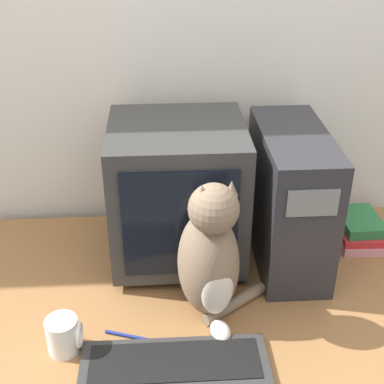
% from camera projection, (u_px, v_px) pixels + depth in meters
% --- Properties ---
extents(wall_back, '(7.00, 0.05, 2.50)m').
position_uv_depth(wall_back, '(186.00, 68.00, 1.73)').
color(wall_back, silver).
rests_on(wall_back, ground_plane).
extents(desk, '(1.45, 0.85, 0.74)m').
position_uv_depth(desk, '(195.00, 378.00, 1.74)').
color(desk, olive).
rests_on(desk, ground_plane).
extents(crt_monitor, '(0.39, 0.38, 0.44)m').
position_uv_depth(crt_monitor, '(178.00, 193.00, 1.60)').
color(crt_monitor, '#333333').
rests_on(crt_monitor, desk).
extents(computer_tower, '(0.19, 0.45, 0.42)m').
position_uv_depth(computer_tower, '(289.00, 198.00, 1.61)').
color(computer_tower, '#28282D').
rests_on(computer_tower, desk).
extents(keyboard, '(0.46, 0.16, 0.02)m').
position_uv_depth(keyboard, '(175.00, 364.00, 1.31)').
color(keyboard, '#2D2D2D').
rests_on(keyboard, desk).
extents(cat, '(0.27, 0.26, 0.42)m').
position_uv_depth(cat, '(210.00, 258.00, 1.40)').
color(cat, '#7A6651').
rests_on(cat, desk).
extents(book_stack, '(0.14, 0.20, 0.09)m').
position_uv_depth(book_stack, '(358.00, 229.00, 1.76)').
color(book_stack, pink).
rests_on(book_stack, desk).
extents(pen, '(0.15, 0.06, 0.01)m').
position_uv_depth(pen, '(133.00, 337.00, 1.39)').
color(pen, navy).
rests_on(pen, desk).
extents(mug, '(0.09, 0.08, 0.10)m').
position_uv_depth(mug, '(64.00, 335.00, 1.34)').
color(mug, white).
rests_on(mug, desk).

